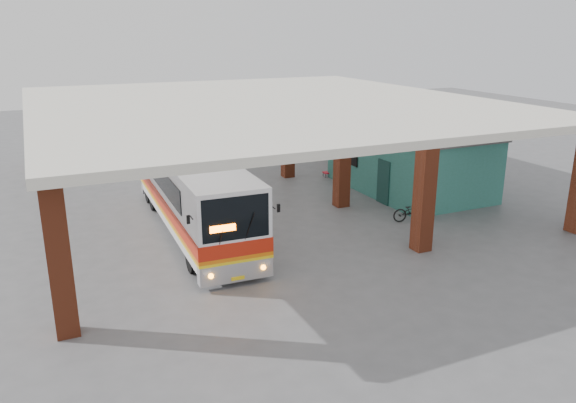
# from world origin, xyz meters

# --- Properties ---
(ground) EXTENTS (90.00, 90.00, 0.00)m
(ground) POSITION_xyz_m (0.00, 0.00, 0.00)
(ground) COLOR #515154
(ground) RESTS_ON ground
(brick_columns) EXTENTS (20.10, 21.60, 4.35)m
(brick_columns) POSITION_xyz_m (1.43, 5.00, 2.17)
(brick_columns) COLOR maroon
(brick_columns) RESTS_ON ground
(canopy_roof) EXTENTS (21.00, 23.00, 0.30)m
(canopy_roof) POSITION_xyz_m (0.50, 6.50, 4.50)
(canopy_roof) COLOR silver
(canopy_roof) RESTS_ON brick_columns
(shop_building) EXTENTS (5.20, 8.20, 3.11)m
(shop_building) POSITION_xyz_m (7.49, 4.00, 1.56)
(shop_building) COLOR #2A6958
(shop_building) RESTS_ON ground
(coach_bus) EXTENTS (2.83, 11.79, 3.41)m
(coach_bus) POSITION_xyz_m (-4.16, 2.57, 1.69)
(coach_bus) COLOR silver
(coach_bus) RESTS_ON ground
(motorcycle) EXTENTS (1.86, 1.00, 0.93)m
(motorcycle) POSITION_xyz_m (4.70, -0.20, 0.46)
(motorcycle) COLOR black
(motorcycle) RESTS_ON ground
(pedestrian) EXTENTS (0.64, 0.47, 1.59)m
(pedestrian) POSITION_xyz_m (3.87, -2.19, 0.79)
(pedestrian) COLOR red
(pedestrian) RESTS_ON ground
(red_chair) EXTENTS (0.48, 0.48, 0.85)m
(red_chair) POSITION_xyz_m (5.10, 8.02, 0.39)
(red_chair) COLOR red
(red_chair) RESTS_ON ground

